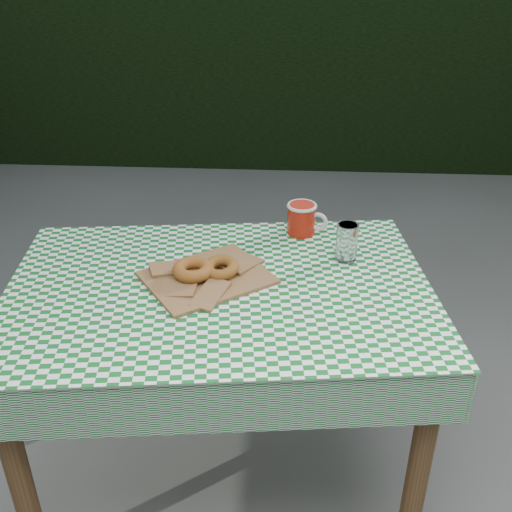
# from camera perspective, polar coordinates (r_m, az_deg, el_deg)

# --- Properties ---
(ground) EXTENTS (60.00, 60.00, 0.00)m
(ground) POSITION_cam_1_polar(r_m,az_deg,el_deg) (2.16, -2.18, -19.95)
(ground) COLOR #555550
(ground) RESTS_ON ground
(hedge_north) EXTENTS (7.00, 0.70, 1.80)m
(hedge_north) POSITION_cam_1_polar(r_m,az_deg,el_deg) (4.66, 1.54, 20.15)
(hedge_north) COLOR black
(hedge_north) RESTS_ON ground
(table) EXTENTS (1.23, 0.89, 0.75)m
(table) POSITION_cam_1_polar(r_m,az_deg,el_deg) (1.88, -3.19, -12.82)
(table) COLOR #55391D
(table) RESTS_ON ground
(tablecloth) EXTENTS (1.25, 0.91, 0.01)m
(tablecloth) POSITION_cam_1_polar(r_m,az_deg,el_deg) (1.65, -3.55, -3.02)
(tablecloth) COLOR #0E5A1E
(tablecloth) RESTS_ON table
(paper_bag) EXTENTS (0.42, 0.40, 0.02)m
(paper_bag) POSITION_cam_1_polar(r_m,az_deg,el_deg) (1.68, -4.70, -1.98)
(paper_bag) COLOR brown
(paper_bag) RESTS_ON tablecloth
(bagel_front) EXTENTS (0.15, 0.15, 0.04)m
(bagel_front) POSITION_cam_1_polar(r_m,az_deg,el_deg) (1.66, -6.03, -1.31)
(bagel_front) COLOR #91591E
(bagel_front) RESTS_ON paper_bag
(bagel_back) EXTENTS (0.13, 0.13, 0.03)m
(bagel_back) POSITION_cam_1_polar(r_m,az_deg,el_deg) (1.67, -3.38, -1.11)
(bagel_back) COLOR brown
(bagel_back) RESTS_ON paper_bag
(coffee_mug) EXTENTS (0.22, 0.22, 0.10)m
(coffee_mug) POSITION_cam_1_polar(r_m,az_deg,el_deg) (1.91, 4.35, 3.55)
(coffee_mug) COLOR #A5190A
(coffee_mug) RESTS_ON tablecloth
(drinking_glass) EXTENTS (0.08, 0.08, 0.12)m
(drinking_glass) POSITION_cam_1_polar(r_m,az_deg,el_deg) (1.77, 8.65, 1.31)
(drinking_glass) COLOR white
(drinking_glass) RESTS_ON tablecloth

